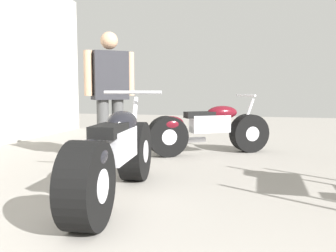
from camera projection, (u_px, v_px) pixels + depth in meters
The scene contains 4 objects.
ground_plane at pixel (175, 172), 4.28m from camera, with size 17.88×17.88×0.00m, color gray.
motorcycle_maroon_cruiser at pixel (114, 156), 3.16m from camera, with size 0.60×2.04×0.95m.
motorcycle_black_naked at pixel (207, 130), 5.43m from camera, with size 1.73×1.16×0.89m.
mechanic_in_blue at pixel (110, 89), 4.86m from camera, with size 0.60×0.52×1.71m.
Camera 1 is at (0.94, -0.37, 0.97)m, focal length 39.30 mm.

